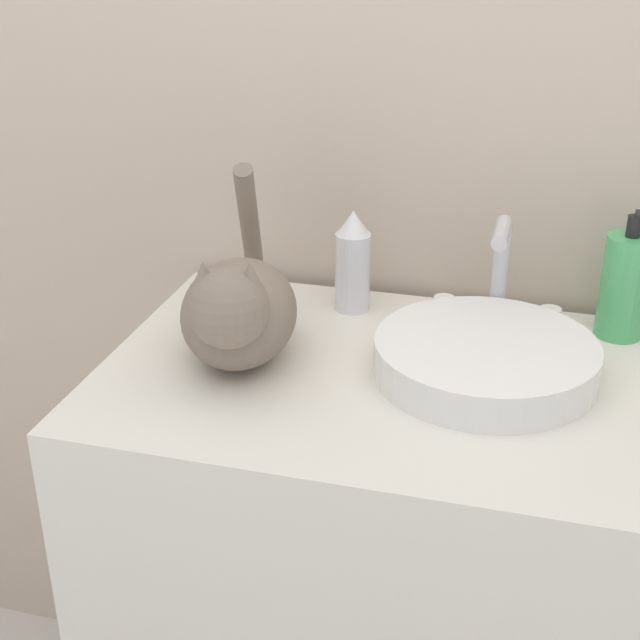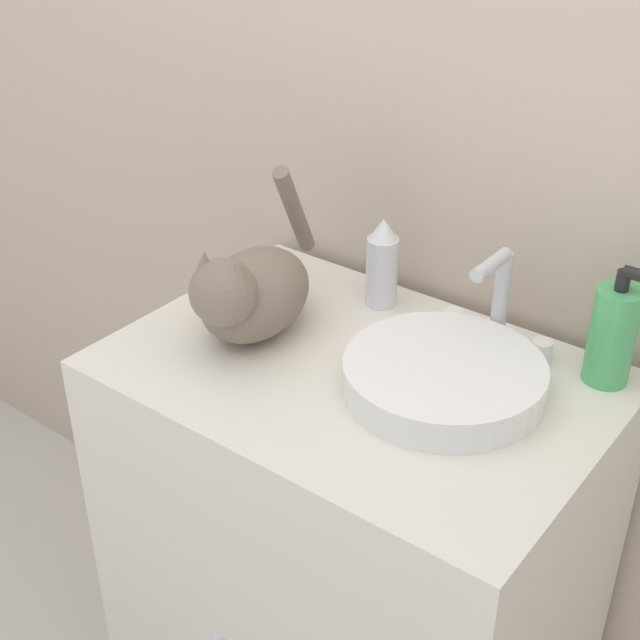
# 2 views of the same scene
# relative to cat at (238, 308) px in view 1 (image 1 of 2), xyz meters

# --- Properties ---
(wall_back) EXTENTS (6.00, 0.05, 2.50)m
(wall_back) POSITION_rel_cat_xyz_m (0.19, 0.33, 0.28)
(wall_back) COLOR #C6B29E
(wall_back) RESTS_ON ground_plane
(vanity_cabinet) EXTENTS (0.75, 0.54, 0.89)m
(vanity_cabinet) POSITION_rel_cat_xyz_m (0.19, 0.02, -0.53)
(vanity_cabinet) COLOR silver
(vanity_cabinet) RESTS_ON ground_plane
(sink_basin) EXTENTS (0.29, 0.29, 0.05)m
(sink_basin) POSITION_rel_cat_xyz_m (0.33, 0.05, -0.05)
(sink_basin) COLOR white
(sink_basin) RESTS_ON vanity_cabinet
(faucet) EXTENTS (0.19, 0.11, 0.17)m
(faucet) POSITION_rel_cat_xyz_m (0.33, 0.20, -0.00)
(faucet) COLOR silver
(faucet) RESTS_ON vanity_cabinet
(cat) EXTENTS (0.20, 0.36, 0.24)m
(cat) POSITION_rel_cat_xyz_m (0.00, 0.00, 0.00)
(cat) COLOR #7A6B5B
(cat) RESTS_ON vanity_cabinet
(soap_bottle) EXTENTS (0.07, 0.07, 0.19)m
(soap_bottle) POSITION_rel_cat_xyz_m (0.50, 0.22, -0.00)
(soap_bottle) COLOR #4CB266
(soap_bottle) RESTS_ON vanity_cabinet
(spray_bottle) EXTENTS (0.05, 0.05, 0.16)m
(spray_bottle) POSITION_rel_cat_xyz_m (0.11, 0.21, -0.00)
(spray_bottle) COLOR silver
(spray_bottle) RESTS_ON vanity_cabinet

